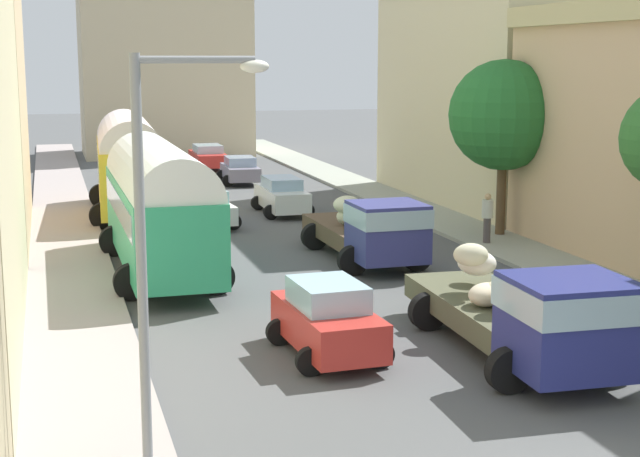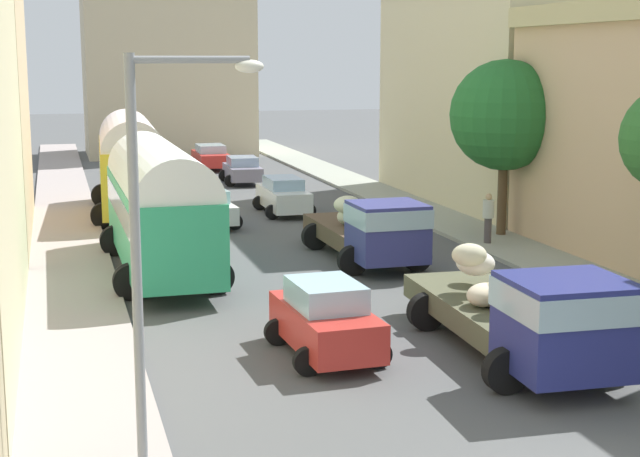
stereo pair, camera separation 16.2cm
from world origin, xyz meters
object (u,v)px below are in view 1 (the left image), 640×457
(cargo_truck_0, at_px, (530,311))
(car_0, at_px, (282,195))
(car_3, at_px, (328,319))
(car_1, at_px, (240,170))
(car_2, at_px, (208,157))
(parked_bus_0, at_px, (159,202))
(streetlamp_near, at_px, (160,228))
(car_4, at_px, (204,207))
(pedestrian_2, at_px, (487,216))
(car_5, at_px, (158,163))
(cargo_truck_1, at_px, (371,228))
(parked_bus_1, at_px, (128,160))

(cargo_truck_0, height_order, car_0, cargo_truck_0)
(cargo_truck_0, relative_size, car_3, 2.07)
(car_1, distance_m, car_2, 6.89)
(cargo_truck_0, relative_size, car_0, 1.85)
(parked_bus_0, distance_m, streetlamp_near, 14.60)
(car_1, relative_size, streetlamp_near, 0.56)
(car_2, distance_m, streetlamp_near, 42.04)
(parked_bus_0, relative_size, cargo_truck_0, 1.28)
(parked_bus_0, relative_size, streetlamp_near, 1.50)
(car_2, bearing_deg, car_0, -88.91)
(parked_bus_0, bearing_deg, car_4, 71.92)
(car_4, bearing_deg, car_2, 80.20)
(pedestrian_2, bearing_deg, car_5, 111.36)
(cargo_truck_1, relative_size, car_1, 1.88)
(parked_bus_0, xyz_separation_m, cargo_truck_1, (6.52, -0.60, -1.01))
(parked_bus_1, distance_m, cargo_truck_0, 23.13)
(car_5, bearing_deg, car_4, -89.85)
(car_1, xyz_separation_m, car_3, (-3.86, -29.20, 0.11))
(cargo_truck_1, xyz_separation_m, car_5, (-3.95, 24.11, -0.37))
(parked_bus_1, xyz_separation_m, pedestrian_2, (11.32, -9.97, -1.26))
(car_0, bearing_deg, parked_bus_0, -121.95)
(cargo_truck_1, height_order, pedestrian_2, cargo_truck_1)
(cargo_truck_1, bearing_deg, car_4, 114.46)
(cargo_truck_0, xyz_separation_m, car_1, (-0.02, 31.09, -0.50))
(streetlamp_near, bearing_deg, cargo_truck_0, 22.30)
(car_2, bearing_deg, parked_bus_1, -110.36)
(car_5, bearing_deg, pedestrian_2, -68.64)
(cargo_truck_0, bearing_deg, car_0, 90.68)
(cargo_truck_1, relative_size, car_5, 1.82)
(cargo_truck_1, relative_size, car_0, 1.66)
(car_5, distance_m, streetlamp_near, 38.28)
(car_0, height_order, car_4, car_0)
(parked_bus_1, xyz_separation_m, car_4, (2.60, -3.07, -1.59))
(car_5, height_order, streetlamp_near, streetlamp_near)
(cargo_truck_0, bearing_deg, car_2, 90.86)
(car_3, bearing_deg, car_2, 84.76)
(car_2, relative_size, car_3, 1.15)
(car_3, bearing_deg, parked_bus_0, 105.49)
(parked_bus_1, bearing_deg, streetlamp_near, -93.59)
(cargo_truck_0, distance_m, cargo_truck_1, 10.52)
(car_2, bearing_deg, pedestrian_2, -78.00)
(streetlamp_near, bearing_deg, car_5, 83.74)
(cargo_truck_1, height_order, car_1, cargo_truck_1)
(parked_bus_1, relative_size, pedestrian_2, 4.87)
(parked_bus_1, bearing_deg, car_2, 69.64)
(parked_bus_1, bearing_deg, cargo_truck_0, -73.86)
(car_3, relative_size, pedestrian_2, 1.99)
(car_0, xyz_separation_m, car_3, (-3.63, -19.15, 0.05))
(streetlamp_near, bearing_deg, car_1, 76.90)
(cargo_truck_1, height_order, car_2, cargo_truck_1)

